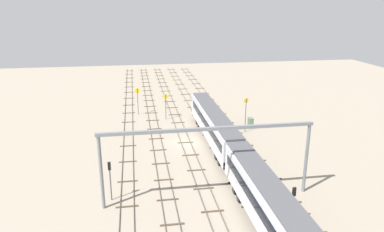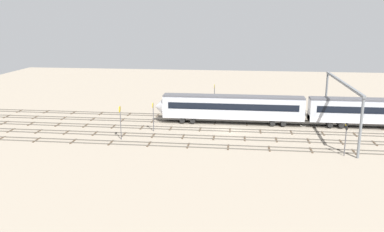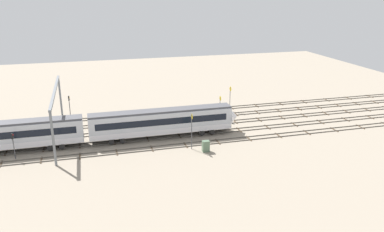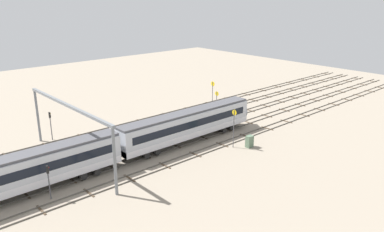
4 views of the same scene
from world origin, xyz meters
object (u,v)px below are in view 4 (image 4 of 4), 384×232
(speed_sign_mid_trackside, at_px, (234,124))
(signal_light_trackside_departure, at_px, (50,122))
(overhead_gantry, at_px, (68,117))
(train, at_px, (27,173))
(speed_sign_near_foreground, at_px, (213,90))
(speed_sign_far_trackside, at_px, (217,100))
(signal_light_trackside_approach, at_px, (48,177))
(relay_cabinet, at_px, (249,141))

(speed_sign_mid_trackside, height_order, signal_light_trackside_departure, speed_sign_mid_trackside)
(overhead_gantry, bearing_deg, train, -149.29)
(speed_sign_near_foreground, relative_size, signal_light_trackside_departure, 1.14)
(speed_sign_far_trackside, height_order, signal_light_trackside_approach, speed_sign_far_trackside)
(signal_light_trackside_departure, bearing_deg, signal_light_trackside_approach, -113.27)
(train, height_order, speed_sign_far_trackside, train)
(signal_light_trackside_departure, bearing_deg, overhead_gantry, -98.50)
(train, relative_size, signal_light_trackside_departure, 16.62)
(speed_sign_far_trackside, bearing_deg, relay_cabinet, -117.08)
(speed_sign_mid_trackside, relative_size, signal_light_trackside_approach, 1.44)
(train, distance_m, signal_light_trackside_departure, 17.33)
(signal_light_trackside_departure, height_order, relay_cabinet, signal_light_trackside_departure)
(train, relative_size, relay_cabinet, 42.07)
(speed_sign_far_trackside, distance_m, signal_light_trackside_approach, 36.52)
(train, height_order, signal_light_trackside_departure, train)
(overhead_gantry, distance_m, speed_sign_far_trackside, 29.66)
(overhead_gantry, relative_size, signal_light_trackside_approach, 5.67)
(relay_cabinet, bearing_deg, train, 165.46)
(speed_sign_mid_trackside, bearing_deg, speed_sign_far_trackside, 54.05)
(train, height_order, speed_sign_mid_trackside, speed_sign_mid_trackside)
(signal_light_trackside_approach, distance_m, relay_cabinet, 28.72)
(overhead_gantry, height_order, speed_sign_near_foreground, overhead_gantry)
(speed_sign_near_foreground, relative_size, speed_sign_far_trackside, 1.09)
(relay_cabinet, bearing_deg, overhead_gantry, 151.53)
(speed_sign_mid_trackside, height_order, relay_cabinet, speed_sign_mid_trackside)
(speed_sign_near_foreground, bearing_deg, speed_sign_mid_trackside, -126.57)
(relay_cabinet, bearing_deg, speed_sign_near_foreground, 59.75)
(speed_sign_mid_trackside, bearing_deg, overhead_gantry, 152.76)
(speed_sign_near_foreground, bearing_deg, speed_sign_far_trackside, -128.07)
(train, distance_m, speed_sign_mid_trackside, 28.45)
(speed_sign_mid_trackside, bearing_deg, signal_light_trackside_departure, 131.93)
(overhead_gantry, distance_m, signal_light_trackside_approach, 10.09)
(overhead_gantry, relative_size, speed_sign_mid_trackside, 3.95)
(speed_sign_mid_trackside, xyz_separation_m, speed_sign_far_trackside, (9.00, 12.41, -0.56))
(train, xyz_separation_m, speed_sign_mid_trackside, (27.76, -6.12, 0.97))
(speed_sign_far_trackside, bearing_deg, train, -170.28)
(speed_sign_near_foreground, distance_m, speed_sign_mid_trackside, 21.70)
(speed_sign_mid_trackside, relative_size, signal_light_trackside_departure, 1.29)
(signal_light_trackside_approach, bearing_deg, speed_sign_near_foreground, 19.65)
(signal_light_trackside_departure, bearing_deg, train, -121.06)
(signal_light_trackside_approach, distance_m, signal_light_trackside_departure, 19.13)
(speed_sign_far_trackside, xyz_separation_m, signal_light_trackside_departure, (-27.83, 8.54, -0.10))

